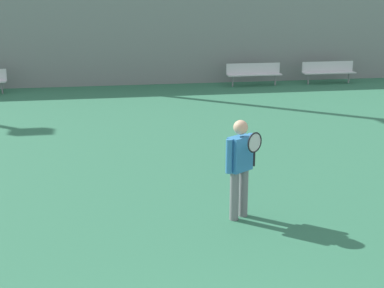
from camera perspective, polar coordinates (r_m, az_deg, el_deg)
tennis_player at (r=8.20m, az=5.16°, el=-2.06°), size 0.55×0.52×1.57m
bench_adjacent_court at (r=21.81m, az=14.34°, el=7.65°), size 2.11×0.40×0.85m
bench_by_gate at (r=20.75m, az=6.61°, el=7.64°), size 2.12×0.40×0.85m
back_fence at (r=20.74m, az=-7.38°, el=10.96°), size 27.35×0.06×3.45m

